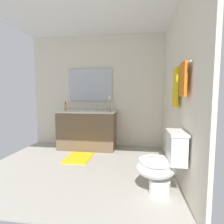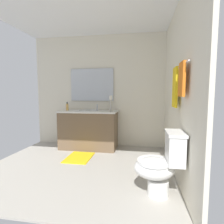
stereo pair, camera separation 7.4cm
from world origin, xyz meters
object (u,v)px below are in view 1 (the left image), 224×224
towel_center (183,80)px  bath_mat (78,158)px  soap_bottle (66,107)px  toilet (162,164)px  towel_near_vanity (175,88)px  mirror (90,85)px  towel_bar (181,67)px  sink_basin (87,113)px  vanity_cabinet (87,130)px  candle_holder_tall (110,103)px

towel_center → bath_mat: (-1.00, -1.54, -1.31)m
soap_bottle → toilet: (1.67, 1.83, -0.52)m
towel_near_vanity → towel_center: same height
mirror → towel_bar: (1.70, 1.56, 0.12)m
towel_bar → towel_center: 0.26m
toilet → bath_mat: 1.72m
sink_basin → towel_near_vanity: size_ratio=0.78×
soap_bottle → towel_near_vanity: size_ratio=0.35×
vanity_cabinet → bath_mat: (0.62, 0.00, -0.40)m
candle_holder_tall → bath_mat: size_ratio=0.53×
sink_basin → toilet: bearing=39.1°
towel_bar → candle_holder_tall: bearing=-141.5°
vanity_cabinet → towel_near_vanity: (1.22, 1.54, 0.84)m
mirror → toilet: 2.55m
soap_bottle → towel_center: size_ratio=0.49×
vanity_cabinet → mirror: mirror is taller
towel_bar → towel_near_vanity: (-0.20, -0.02, -0.24)m
vanity_cabinet → towel_center: size_ratio=3.30×
sink_basin → candle_holder_tall: candle_holder_tall is taller
towel_near_vanity → bath_mat: bearing=-110.9°
toilet → towel_center: size_ratio=2.02×
sink_basin → candle_holder_tall: (0.07, 0.49, 0.21)m
vanity_cabinet → soap_bottle: size_ratio=6.79×
towel_bar → bath_mat: size_ratio=1.35×
sink_basin → vanity_cabinet: bearing=-90.0°
vanity_cabinet → sink_basin: bearing=90.0°
towel_near_vanity → towel_center: 0.41m
towel_near_vanity → bath_mat: (-0.59, -1.54, -1.24)m
toilet → towel_center: (-0.02, 0.20, 0.96)m
mirror → towel_near_vanity: size_ratio=1.90×
vanity_cabinet → towel_bar: (1.42, 1.56, 1.08)m
candle_holder_tall → bath_mat: 1.22m
sink_basin → toilet: 2.16m
candle_holder_tall → toilet: bearing=28.3°
vanity_cabinet → toilet: (1.64, 1.34, -0.04)m
towel_center → bath_mat: towel_center is taller
mirror → towel_bar: bearing=42.6°
vanity_cabinet → towel_bar: 2.37m
mirror → towel_near_vanity: bearing=45.9°
mirror → sink_basin: bearing=0.2°
towel_near_vanity → bath_mat: towel_near_vanity is taller
towel_bar → bath_mat: 2.29m
candle_holder_tall → vanity_cabinet: bearing=-98.5°
sink_basin → mirror: bearing=-179.8°
towel_near_vanity → vanity_cabinet: bearing=-128.2°
sink_basin → bath_mat: sink_basin is taller
towel_near_vanity → towel_center: size_ratio=1.39×
mirror → toilet: (1.92, 1.34, -1.00)m
soap_bottle → bath_mat: soap_bottle is taller
candle_holder_tall → toilet: candle_holder_tall is taller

